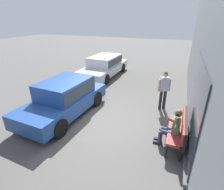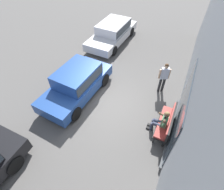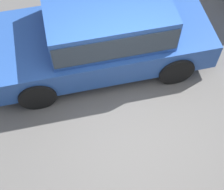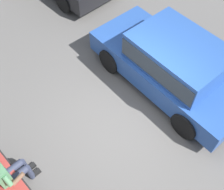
{
  "view_description": "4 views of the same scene",
  "coord_description": "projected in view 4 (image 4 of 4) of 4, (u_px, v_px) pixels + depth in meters",
  "views": [
    {
      "loc": [
        5.43,
        2.6,
        3.8
      ],
      "look_at": [
        -0.19,
        0.38,
        1.11
      ],
      "focal_mm": 28.0,
      "sensor_mm": 36.0,
      "label": 1
    },
    {
      "loc": [
        5.05,
        2.6,
        6.5
      ],
      "look_at": [
        0.25,
        0.35,
        0.95
      ],
      "focal_mm": 28.0,
      "sensor_mm": 36.0,
      "label": 2
    },
    {
      "loc": [
        1.06,
        2.6,
        5.46
      ],
      "look_at": [
        0.31,
        -0.06,
        1.1
      ],
      "focal_mm": 55.0,
      "sensor_mm": 36.0,
      "label": 3
    },
    {
      "loc": [
        -2.25,
        2.6,
        5.75
      ],
      "look_at": [
        0.38,
        0.08,
        0.79
      ],
      "focal_mm": 45.0,
      "sensor_mm": 36.0,
      "label": 4
    }
  ],
  "objects": [
    {
      "name": "ground_plane",
      "position": [
        125.0,
        122.0,
        6.66
      ],
      "size": [
        60.0,
        60.0,
        0.0
      ],
      "primitive_type": "plane",
      "color": "#565451"
    },
    {
      "name": "bench",
      "position": [
        3.0,
        188.0,
        5.18
      ],
      "size": [
        1.77,
        0.55,
        0.98
      ],
      "color": "black",
      "rests_on": "ground_plane"
    },
    {
      "name": "person_on_phone",
      "position": [
        7.0,
        172.0,
        5.23
      ],
      "size": [
        0.73,
        0.74,
        1.32
      ],
      "color": "#2D3347",
      "rests_on": "ground_plane"
    },
    {
      "name": "parked_car_mid",
      "position": [
        173.0,
        62.0,
        6.7
      ],
      "size": [
        4.23,
        2.02,
        1.49
      ],
      "color": "#23478E",
      "rests_on": "ground_plane"
    }
  ]
}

